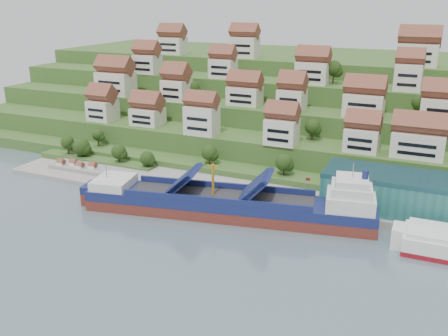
% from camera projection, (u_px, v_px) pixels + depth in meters
% --- Properties ---
extents(ground, '(300.00, 300.00, 0.00)m').
position_uv_depth(ground, '(229.00, 215.00, 134.08)').
color(ground, slate).
rests_on(ground, ground).
extents(quay, '(180.00, 14.00, 2.20)m').
position_uv_depth(quay, '(316.00, 204.00, 138.86)').
color(quay, gray).
rests_on(quay, ground).
extents(pebble_beach, '(45.00, 20.00, 1.00)m').
position_uv_depth(pebble_beach, '(85.00, 171.00, 166.84)').
color(pebble_beach, gray).
rests_on(pebble_beach, ground).
extents(hillside, '(260.00, 128.00, 31.00)m').
position_uv_depth(hillside, '(323.00, 105.00, 219.85)').
color(hillside, '#2D4C1E').
rests_on(hillside, ground).
extents(hillside_village, '(158.35, 64.75, 28.71)m').
position_uv_depth(hillside_village, '(300.00, 92.00, 176.54)').
color(hillside_village, silver).
rests_on(hillside_village, ground).
extents(hillside_trees, '(138.41, 62.81, 30.49)m').
position_uv_depth(hillside_trees, '(250.00, 121.00, 169.71)').
color(hillside_trees, '#264216').
rests_on(hillside_trees, ground).
extents(warehouse, '(60.00, 15.00, 10.00)m').
position_uv_depth(warehouse, '(443.00, 199.00, 126.14)').
color(warehouse, '#24645F').
rests_on(warehouse, quay).
extents(flagpole, '(1.28, 0.16, 8.00)m').
position_uv_depth(flagpole, '(306.00, 189.00, 133.40)').
color(flagpole, gray).
rests_on(flagpole, quay).
extents(beach_huts, '(14.40, 3.70, 2.20)m').
position_uv_depth(beach_huts, '(77.00, 167.00, 166.02)').
color(beach_huts, white).
rests_on(beach_huts, pebble_beach).
extents(cargo_ship, '(77.90, 26.37, 17.07)m').
position_uv_depth(cargo_ship, '(235.00, 205.00, 132.45)').
color(cargo_ship, maroon).
rests_on(cargo_ship, ground).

